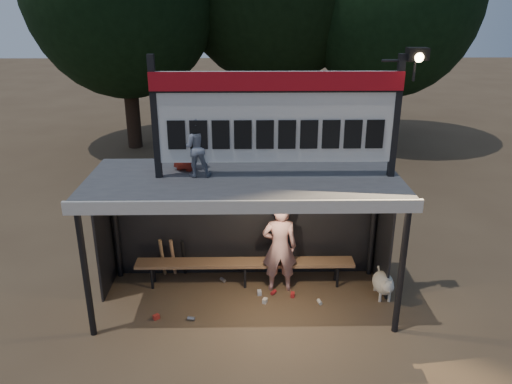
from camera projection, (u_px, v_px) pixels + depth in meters
ground at (245, 301)px, 8.80m from camera, size 80.00×80.00×0.00m
player at (280, 247)px, 8.85m from camera, size 0.63×0.42×1.71m
child_a at (196, 147)px, 7.82m from camera, size 0.50×0.40×0.97m
child_b at (184, 140)px, 8.11m from camera, size 0.59×0.52×1.02m
dugout_shelter at (244, 198)px, 8.36m from camera, size 5.10×2.08×2.32m
scoreboard_assembly at (280, 114)px, 7.60m from camera, size 4.10×0.27×1.99m
bench at (245, 264)px, 9.15m from camera, size 4.00×0.35×0.48m
dog at (384, 283)px, 8.80m from camera, size 0.36×0.81×0.49m
bats at (173, 257)px, 9.39m from camera, size 0.48×0.32×0.84m
litter at (248, 299)px, 8.77m from camera, size 2.88×1.32×0.08m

